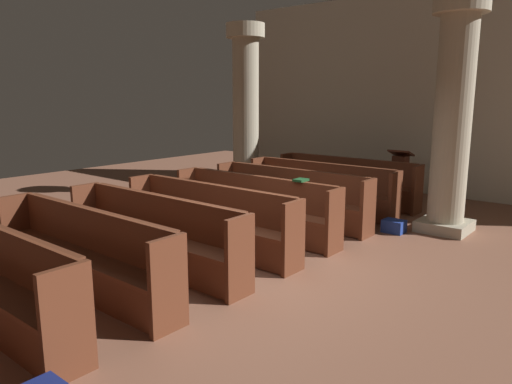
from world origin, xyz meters
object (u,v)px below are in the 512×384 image
Objects in this scene: pew_row_1 at (321,187)px; hymn_book at (301,180)px; pillar_aisle_side at (453,113)px; pew_row_0 at (347,180)px; pew_row_6 at (82,250)px; pillar_far_side at (246,108)px; pew_row_3 at (253,204)px; pew_row_4 at (209,216)px; pew_row_5 at (153,231)px; lectern at (400,179)px; pew_row_2 at (290,195)px; kneeler_box_blue at (394,226)px.

hymn_book reaches higher than pew_row_1.
pew_row_0 is at bearing 159.56° from pillar_aisle_side.
hymn_book reaches higher than pew_row_6.
pillar_far_side is (-2.27, 0.44, 1.45)m from pew_row_1.
pew_row_1 is at bearing -176.50° from pillar_aisle_side.
pillar_aisle_side is (2.32, 5.18, 1.45)m from pew_row_6.
pew_row_0 is 1.00× the size of pew_row_3.
pew_row_4 is 2.02m from pew_row_6.
pew_row_1 is 2.74m from pillar_aisle_side.
pew_row_1 is (0.00, -1.01, 0.00)m from pew_row_0.
pew_row_5 is 6.14m from lectern.
lectern is (0.70, 7.11, -0.04)m from pew_row_6.
pew_row_0 is 2.76m from pillar_far_side.
pew_row_3 is 0.93m from hymn_book.
lectern reaches higher than pew_row_6.
pew_row_4 is 5.14m from lectern.
pew_row_2 is 2.02m from pew_row_4.
pew_row_3 is at bearing -90.00° from pew_row_1.
kneeler_box_blue is at bearing -12.84° from pillar_far_side.
pew_row_3 is 4.14m from lectern.
pew_row_0 is at bearing 90.00° from pew_row_3.
pew_row_1 is at bearing 113.13° from hymn_book.
pillar_far_side is at bearing 132.80° from pew_row_3.
lectern is at bearing 82.20° from pew_row_4.
pew_row_5 is at bearing -90.00° from pew_row_1.
hymn_book is at bearing -124.28° from kneeler_box_blue.
lectern is at bearing 91.25° from hymn_book.
kneeler_box_blue is (1.71, 3.56, -0.39)m from pew_row_5.
pew_row_5 is at bearing -96.52° from lectern.
pew_row_4 is (0.00, -4.03, 0.00)m from pew_row_0.
pew_row_2 is 0.83× the size of pillar_far_side.
lectern reaches higher than kneeler_box_blue.
pew_row_0 is 2.87m from pillar_aisle_side.
pew_row_1 is at bearing 90.00° from pew_row_5.
pew_row_2 is 1.84m from kneeler_box_blue.
pew_row_4 is (0.00, -1.01, 0.00)m from pew_row_3.
pew_row_1 is 1.00× the size of pew_row_3.
pew_row_6 is at bearing -90.00° from pew_row_2.
kneeler_box_blue is (1.02, -2.54, -0.35)m from lectern.
pew_row_1 and pew_row_5 have the same top height.
pillar_aisle_side is at bearing 26.33° from pew_row_2.
pew_row_1 and pew_row_6 have the same top height.
pew_row_0 is at bearing 90.00° from pew_row_5.
lectern is at bearing 80.31° from pew_row_3.
pew_row_0 reaches higher than kneeler_box_blue.
kneeler_box_blue is (1.71, -1.48, -0.39)m from pew_row_0.
hymn_book reaches higher than pew_row_2.
pew_row_2 is at bearing 90.00° from pew_row_4.
lectern reaches higher than pew_row_2.
hymn_book is (0.78, -2.84, 0.46)m from pew_row_0.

